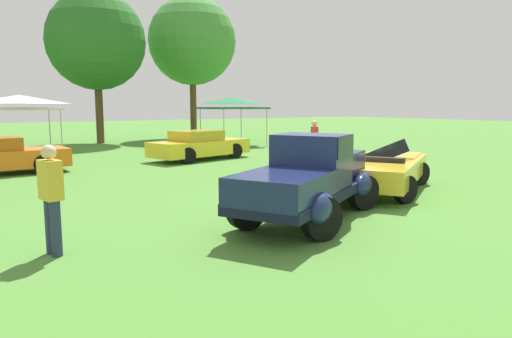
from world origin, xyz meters
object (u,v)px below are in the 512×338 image
(spectator_near_truck, at_px, (314,141))
(show_car_yellow, at_px, (200,145))
(spectator_between_cars, at_px, (51,196))
(neighbor_convertible, at_px, (384,169))
(canopy_tent_center_field, at_px, (233,102))
(feature_pickup_truck, at_px, (310,176))
(canopy_tent_left_field, at_px, (19,102))

(spectator_near_truck, bearing_deg, show_car_yellow, 125.96)
(show_car_yellow, distance_m, spectator_between_cars, 12.60)
(spectator_near_truck, height_order, spectator_between_cars, same)
(neighbor_convertible, distance_m, canopy_tent_center_field, 14.96)
(canopy_tent_center_field, bearing_deg, spectator_between_cars, -128.50)
(feature_pickup_truck, bearing_deg, show_car_yellow, 75.12)
(neighbor_convertible, height_order, canopy_tent_center_field, canopy_tent_center_field)
(spectator_near_truck, xyz_separation_m, canopy_tent_left_field, (-8.95, 9.36, 1.51))
(neighbor_convertible, relative_size, canopy_tent_center_field, 1.57)
(feature_pickup_truck, relative_size, canopy_tent_center_field, 1.50)
(neighbor_convertible, bearing_deg, canopy_tent_left_field, 115.78)
(canopy_tent_left_field, bearing_deg, feature_pickup_truck, -78.37)
(neighbor_convertible, distance_m, canopy_tent_left_field, 16.22)
(canopy_tent_center_field, bearing_deg, show_car_yellow, -131.99)
(show_car_yellow, relative_size, spectator_between_cars, 2.74)
(spectator_between_cars, bearing_deg, canopy_tent_left_field, 84.72)
(show_car_yellow, distance_m, canopy_tent_left_field, 8.32)
(neighbor_convertible, distance_m, spectator_near_truck, 5.52)
(feature_pickup_truck, height_order, spectator_between_cars, feature_pickup_truck)
(show_car_yellow, distance_m, spectator_near_truck, 4.92)
(show_car_yellow, height_order, canopy_tent_center_field, canopy_tent_center_field)
(spectator_near_truck, xyz_separation_m, canopy_tent_center_field, (1.83, 9.21, 1.51))
(neighbor_convertible, height_order, spectator_near_truck, spectator_near_truck)
(neighbor_convertible, xyz_separation_m, show_car_yellow, (-0.94, 9.13, 0.02))
(canopy_tent_left_field, bearing_deg, neighbor_convertible, -64.22)
(neighbor_convertible, xyz_separation_m, canopy_tent_center_field, (3.77, 14.36, 1.84))
(neighbor_convertible, bearing_deg, feature_pickup_truck, -159.57)
(feature_pickup_truck, xyz_separation_m, spectator_between_cars, (-4.71, 0.40, 0.05))
(feature_pickup_truck, height_order, spectator_near_truck, feature_pickup_truck)
(canopy_tent_left_field, bearing_deg, canopy_tent_center_field, -0.80)
(feature_pickup_truck, height_order, canopy_tent_center_field, canopy_tent_center_field)
(feature_pickup_truck, relative_size, neighbor_convertible, 0.96)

